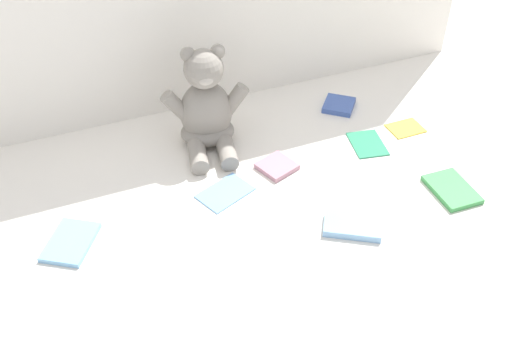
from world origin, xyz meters
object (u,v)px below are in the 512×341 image
(book_case_2, at_px, (352,226))
(book_case_3, at_px, (368,144))
(book_case_6, at_px, (452,189))
(book_case_0, at_px, (225,192))
(teddy_bear, at_px, (206,110))
(book_case_1, at_px, (339,105))
(book_case_4, at_px, (406,128))
(book_case_7, at_px, (71,242))
(book_case_5, at_px, (276,165))

(book_case_2, distance_m, book_case_3, 0.35)
(book_case_6, bearing_deg, book_case_0, 160.38)
(teddy_bear, height_order, book_case_3, teddy_bear)
(book_case_0, distance_m, book_case_1, 0.52)
(book_case_1, distance_m, book_case_3, 0.20)
(book_case_4, relative_size, book_case_7, 0.73)
(book_case_0, distance_m, book_case_3, 0.45)
(book_case_0, relative_size, book_case_1, 1.44)
(book_case_6, bearing_deg, book_case_4, 82.70)
(book_case_2, relative_size, book_case_5, 1.52)
(book_case_4, height_order, book_case_7, book_case_7)
(book_case_1, relative_size, book_case_4, 0.95)
(book_case_0, xyz_separation_m, book_case_4, (0.59, 0.07, 0.00))
(book_case_7, bearing_deg, book_case_4, -141.41)
(book_case_1, relative_size, book_case_3, 0.77)
(book_case_3, bearing_deg, book_case_5, 9.41)
(teddy_bear, relative_size, book_case_4, 2.96)
(book_case_7, bearing_deg, book_case_0, -142.57)
(book_case_5, bearing_deg, teddy_bear, 17.07)
(teddy_bear, xyz_separation_m, book_case_2, (0.21, -0.47, -0.10))
(book_case_4, bearing_deg, teddy_bear, -105.92)
(book_case_2, distance_m, book_case_4, 0.47)
(book_case_2, xyz_separation_m, book_case_5, (-0.07, 0.29, -0.00))
(book_case_0, height_order, book_case_3, same)
(book_case_3, distance_m, book_case_5, 0.28)
(book_case_6, height_order, book_case_7, book_case_6)
(book_case_1, relative_size, book_case_2, 0.69)
(teddy_bear, relative_size, book_case_7, 2.16)
(book_case_1, relative_size, book_case_6, 0.68)
(book_case_3, height_order, book_case_5, book_case_5)
(book_case_6, xyz_separation_m, book_case_7, (-0.94, 0.19, -0.00))
(book_case_0, bearing_deg, book_case_4, -105.69)
(teddy_bear, xyz_separation_m, book_case_6, (0.51, -0.44, -0.10))
(book_case_7, bearing_deg, book_case_5, -139.14)
(book_case_4, xyz_separation_m, book_case_5, (-0.43, -0.02, 0.00))
(book_case_0, bearing_deg, book_case_3, -107.16)
(book_case_2, relative_size, book_case_3, 1.12)
(book_case_4, bearing_deg, book_case_5, -87.27)
(book_case_0, bearing_deg, book_case_2, -157.08)
(book_case_6, bearing_deg, book_case_2, -173.86)
(book_case_1, xyz_separation_m, book_case_5, (-0.30, -0.20, -0.00))
(book_case_4, distance_m, book_case_7, 0.99)
(book_case_3, bearing_deg, book_case_7, 15.79)
(book_case_6, bearing_deg, book_case_5, 147.29)
(book_case_3, relative_size, book_case_6, 0.88)
(book_case_0, height_order, book_case_2, book_case_2)
(book_case_6, bearing_deg, book_case_3, 112.82)
(book_case_2, xyz_separation_m, book_case_3, (0.21, 0.28, -0.01))
(book_case_2, bearing_deg, book_case_1, 6.77)
(teddy_bear, distance_m, book_case_7, 0.51)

